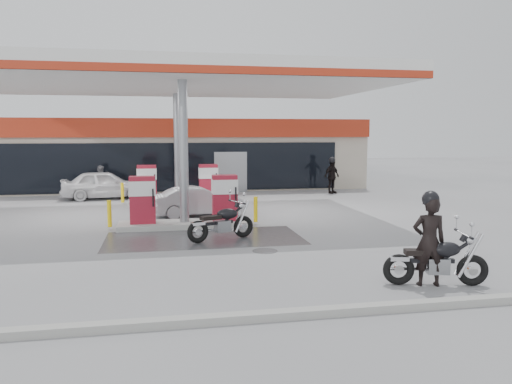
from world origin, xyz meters
TOP-DOWN VIEW (x-y plane):
  - ground at (0.00, 0.00)m, footprint 90.00×90.00m
  - wet_patch at (0.50, 0.00)m, footprint 6.00×3.00m
  - drain_cover at (2.00, -2.00)m, footprint 0.70×0.70m
  - kerb at (0.00, -7.00)m, footprint 28.00×0.25m
  - store_building at (0.01, 15.94)m, footprint 22.00×8.22m
  - canopy at (0.00, 5.00)m, footprint 16.00×10.02m
  - pump_island_near at (0.00, 2.00)m, footprint 5.14×1.30m
  - pump_island_far at (0.00, 8.00)m, footprint 5.14×1.30m
  - main_motorcycle at (4.96, -5.73)m, footprint 2.20×0.98m
  - biker_main at (4.76, -5.69)m, footprint 0.77×0.59m
  - parked_motorcycle at (1.02, -0.37)m, footprint 2.14×1.09m
  - sedan_white at (-3.49, 10.20)m, footprint 4.27×2.03m
  - attendant at (-3.72, 10.80)m, footprint 0.88×0.96m
  - hatchback_silver at (0.63, 4.20)m, footprint 3.66×1.76m
  - parked_car_left at (-4.50, 13.05)m, footprint 4.40×2.74m
  - parked_car_right at (8.79, 14.00)m, footprint 4.09×2.18m
  - biker_walking at (8.22, 10.20)m, footprint 1.16×0.92m

SIDE VIEW (x-z plane):
  - ground at x=0.00m, z-range 0.00..0.00m
  - wet_patch at x=0.50m, z-range 0.00..0.00m
  - drain_cover at x=2.00m, z-range 0.00..0.01m
  - kerb at x=0.00m, z-range 0.00..0.15m
  - main_motorcycle at x=4.96m, z-range -0.07..1.08m
  - parked_motorcycle at x=1.02m, z-range -0.07..1.08m
  - parked_car_right at x=8.79m, z-range 0.00..1.09m
  - hatchback_silver at x=0.63m, z-range 0.00..1.16m
  - parked_car_left at x=-4.50m, z-range 0.00..1.19m
  - sedan_white at x=-3.49m, z-range 0.00..1.41m
  - pump_island_near at x=0.00m, z-range -0.18..1.60m
  - pump_island_far at x=0.00m, z-range -0.18..1.60m
  - attendant at x=-3.72m, z-range 0.00..1.61m
  - biker_walking at x=8.22m, z-range 0.00..1.84m
  - biker_main at x=4.76m, z-range 0.00..1.91m
  - store_building at x=0.01m, z-range 0.01..4.01m
  - canopy at x=0.00m, z-range 2.51..8.02m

